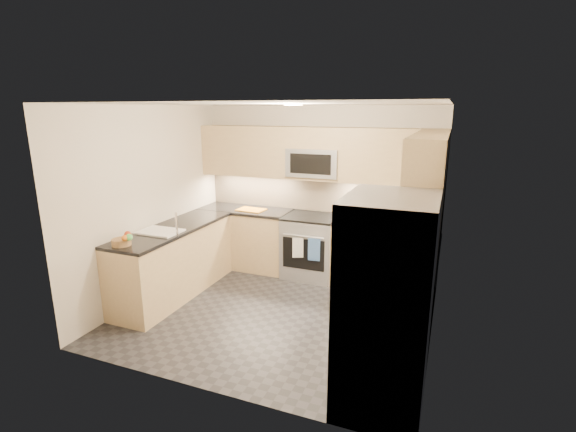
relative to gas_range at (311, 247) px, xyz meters
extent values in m
cube|color=#222227|center=(0.00, -1.28, -0.46)|extent=(3.60, 3.20, 0.00)
cube|color=beige|center=(0.00, -1.28, 2.04)|extent=(3.60, 3.20, 0.02)
cube|color=beige|center=(0.00, 0.32, 0.79)|extent=(3.60, 0.02, 2.50)
cube|color=beige|center=(0.00, -2.88, 0.79)|extent=(3.60, 0.02, 2.50)
cube|color=beige|center=(-1.80, -1.28, 0.79)|extent=(0.02, 3.20, 2.50)
cube|color=beige|center=(1.80, -1.28, 0.79)|extent=(0.02, 3.20, 2.50)
cube|color=tan|center=(-1.09, 0.02, -0.01)|extent=(1.42, 0.60, 0.90)
cube|color=tan|center=(1.09, 0.02, -0.01)|extent=(1.42, 0.60, 0.90)
cube|color=tan|center=(1.50, -1.12, -0.01)|extent=(0.60, 1.70, 0.90)
cube|color=tan|center=(-1.50, -1.28, -0.01)|extent=(0.60, 2.00, 0.90)
cube|color=black|center=(-1.09, 0.02, 0.47)|extent=(1.42, 0.63, 0.04)
cube|color=black|center=(1.09, 0.02, 0.47)|extent=(1.42, 0.63, 0.04)
cube|color=black|center=(1.50, -1.12, 0.47)|extent=(0.63, 1.70, 0.04)
cube|color=black|center=(-1.50, -1.28, 0.47)|extent=(0.63, 2.00, 0.04)
cube|color=tan|center=(0.00, 0.15, 1.37)|extent=(3.60, 0.35, 0.75)
cube|color=tan|center=(1.62, -1.00, 1.37)|extent=(0.35, 1.95, 0.75)
cube|color=tan|center=(0.00, 0.32, 0.74)|extent=(3.60, 0.01, 0.51)
cube|color=tan|center=(1.80, -0.82, 0.74)|extent=(0.01, 2.30, 0.51)
cube|color=#94959B|center=(0.00, 0.00, 0.00)|extent=(0.76, 0.65, 0.91)
cube|color=black|center=(0.00, 0.00, 0.46)|extent=(0.76, 0.65, 0.03)
cube|color=black|center=(0.00, -0.33, -0.01)|extent=(0.62, 0.02, 0.45)
cylinder|color=#B2B5BA|center=(0.00, -0.35, 0.26)|extent=(0.60, 0.02, 0.02)
cube|color=gray|center=(0.00, 0.12, 1.24)|extent=(0.76, 0.40, 0.40)
cube|color=black|center=(0.00, -0.08, 1.24)|extent=(0.60, 0.01, 0.28)
cube|color=#97989E|center=(1.45, -2.43, 0.45)|extent=(0.70, 0.90, 1.80)
cylinder|color=#B2B5BA|center=(1.08, -2.61, 0.49)|extent=(0.02, 0.02, 1.20)
cylinder|color=#B2B5BA|center=(1.08, -2.25, 0.49)|extent=(0.02, 0.02, 1.20)
cube|color=white|center=(-1.50, -1.53, 0.42)|extent=(0.52, 0.38, 0.16)
cylinder|color=silver|center=(-1.24, -1.53, 0.62)|extent=(0.03, 0.03, 0.28)
cylinder|color=#46A34E|center=(1.40, -0.11, 0.56)|extent=(0.28, 0.28, 0.14)
cube|color=#C87912|center=(-0.97, -0.03, 0.49)|extent=(0.43, 0.32, 0.01)
cylinder|color=#9D7649|center=(-1.57, -2.11, 0.52)|extent=(0.26, 0.26, 0.08)
sphere|color=#B93315|center=(-1.53, -2.05, 0.60)|extent=(0.08, 0.08, 0.08)
sphere|color=#53BF52|center=(-1.44, -2.13, 0.60)|extent=(0.08, 0.08, 0.08)
cube|color=silver|center=(-0.07, -0.37, 0.10)|extent=(0.15, 0.07, 0.29)
cube|color=#355892|center=(0.17, -0.37, 0.10)|extent=(0.17, 0.03, 0.32)
sphere|color=orange|center=(-1.46, -2.17, 0.60)|extent=(0.07, 0.07, 0.07)
camera|label=1|loc=(1.85, -5.61, 1.98)|focal=26.00mm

